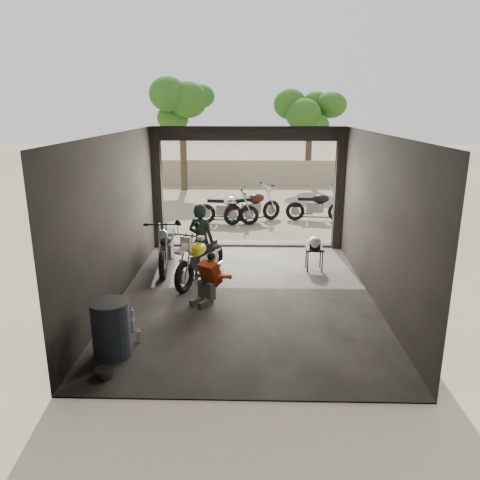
{
  "coord_description": "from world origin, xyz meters",
  "views": [
    {
      "loc": [
        0.11,
        -8.75,
        3.67
      ],
      "look_at": [
        -0.14,
        0.6,
        1.0
      ],
      "focal_mm": 35.0,
      "sensor_mm": 36.0,
      "label": 1
    }
  ],
  "objects_px": {
    "outside_bike_a": "(227,206)",
    "stool": "(314,251)",
    "outside_bike_b": "(253,204)",
    "helmet": "(314,243)",
    "main_bike": "(200,255)",
    "sign_post": "(376,176)",
    "rider": "(201,241)",
    "oil_drum": "(111,330)",
    "left_bike": "(166,244)",
    "outside_bike_c": "(316,203)",
    "mechanic": "(207,280)"
  },
  "relations": [
    {
      "from": "main_bike",
      "to": "outside_bike_a",
      "type": "distance_m",
      "value": 5.24
    },
    {
      "from": "mechanic",
      "to": "oil_drum",
      "type": "height_order",
      "value": "mechanic"
    },
    {
      "from": "outside_bike_b",
      "to": "outside_bike_c",
      "type": "xyz_separation_m",
      "value": [
        2.12,
        0.28,
        -0.04
      ]
    },
    {
      "from": "mechanic",
      "to": "stool",
      "type": "distance_m",
      "value": 3.03
    },
    {
      "from": "main_bike",
      "to": "stool",
      "type": "xyz_separation_m",
      "value": [
        2.55,
        0.78,
        -0.13
      ]
    },
    {
      "from": "main_bike",
      "to": "sign_post",
      "type": "distance_m",
      "value": 6.2
    },
    {
      "from": "main_bike",
      "to": "helmet",
      "type": "height_order",
      "value": "main_bike"
    },
    {
      "from": "rider",
      "to": "outside_bike_c",
      "type": "bearing_deg",
      "value": -95.78
    },
    {
      "from": "rider",
      "to": "oil_drum",
      "type": "height_order",
      "value": "rider"
    },
    {
      "from": "outside_bike_a",
      "to": "outside_bike_b",
      "type": "height_order",
      "value": "outside_bike_b"
    },
    {
      "from": "main_bike",
      "to": "helmet",
      "type": "distance_m",
      "value": 2.64
    },
    {
      "from": "outside_bike_c",
      "to": "helmet",
      "type": "bearing_deg",
      "value": 175.11
    },
    {
      "from": "outside_bike_a",
      "to": "main_bike",
      "type": "bearing_deg",
      "value": -176.1
    },
    {
      "from": "mechanic",
      "to": "stool",
      "type": "bearing_deg",
      "value": 77.0
    },
    {
      "from": "oil_drum",
      "to": "sign_post",
      "type": "relative_size",
      "value": 0.34
    },
    {
      "from": "main_bike",
      "to": "helmet",
      "type": "xyz_separation_m",
      "value": [
        2.53,
        0.73,
        0.09
      ]
    },
    {
      "from": "main_bike",
      "to": "left_bike",
      "type": "height_order",
      "value": "left_bike"
    },
    {
      "from": "sign_post",
      "to": "outside_bike_b",
      "type": "bearing_deg",
      "value": 144.88
    },
    {
      "from": "mechanic",
      "to": "oil_drum",
      "type": "distance_m",
      "value": 2.37
    },
    {
      "from": "outside_bike_a",
      "to": "outside_bike_b",
      "type": "relative_size",
      "value": 0.96
    },
    {
      "from": "outside_bike_b",
      "to": "outside_bike_c",
      "type": "relative_size",
      "value": 1.06
    },
    {
      "from": "stool",
      "to": "helmet",
      "type": "height_order",
      "value": "helmet"
    },
    {
      "from": "rider",
      "to": "oil_drum",
      "type": "xyz_separation_m",
      "value": [
        -1.01,
        -3.45,
        -0.4
      ]
    },
    {
      "from": "left_bike",
      "to": "stool",
      "type": "distance_m",
      "value": 3.43
    },
    {
      "from": "outside_bike_b",
      "to": "stool",
      "type": "height_order",
      "value": "outside_bike_b"
    },
    {
      "from": "outside_bike_c",
      "to": "rider",
      "type": "bearing_deg",
      "value": 152.6
    },
    {
      "from": "main_bike",
      "to": "sign_post",
      "type": "relative_size",
      "value": 0.7
    },
    {
      "from": "outside_bike_a",
      "to": "rider",
      "type": "bearing_deg",
      "value": -176.25
    },
    {
      "from": "oil_drum",
      "to": "sign_post",
      "type": "distance_m",
      "value": 9.19
    },
    {
      "from": "outside_bike_a",
      "to": "sign_post",
      "type": "height_order",
      "value": "sign_post"
    },
    {
      "from": "main_bike",
      "to": "stool",
      "type": "height_order",
      "value": "main_bike"
    },
    {
      "from": "left_bike",
      "to": "outside_bike_b",
      "type": "height_order",
      "value": "outside_bike_b"
    },
    {
      "from": "main_bike",
      "to": "stool",
      "type": "distance_m",
      "value": 2.67
    },
    {
      "from": "left_bike",
      "to": "outside_bike_c",
      "type": "distance_m",
      "value": 6.43
    },
    {
      "from": "outside_bike_a",
      "to": "helmet",
      "type": "xyz_separation_m",
      "value": [
        2.23,
        -4.5,
        0.09
      ]
    },
    {
      "from": "left_bike",
      "to": "rider",
      "type": "xyz_separation_m",
      "value": [
        0.88,
        -0.56,
        0.22
      ]
    },
    {
      "from": "outside_bike_a",
      "to": "stool",
      "type": "bearing_deg",
      "value": -145.96
    },
    {
      "from": "left_bike",
      "to": "rider",
      "type": "bearing_deg",
      "value": -36.0
    },
    {
      "from": "oil_drum",
      "to": "left_bike",
      "type": "bearing_deg",
      "value": 88.15
    },
    {
      "from": "mechanic",
      "to": "outside_bike_c",
      "type": "bearing_deg",
      "value": 103.23
    },
    {
      "from": "mechanic",
      "to": "helmet",
      "type": "relative_size",
      "value": 3.01
    },
    {
      "from": "outside_bike_a",
      "to": "stool",
      "type": "distance_m",
      "value": 4.99
    },
    {
      "from": "rider",
      "to": "outside_bike_b",
      "type": "bearing_deg",
      "value": -77.4
    },
    {
      "from": "sign_post",
      "to": "mechanic",
      "type": "bearing_deg",
      "value": -142.25
    },
    {
      "from": "helmet",
      "to": "sign_post",
      "type": "height_order",
      "value": "sign_post"
    },
    {
      "from": "main_bike",
      "to": "left_bike",
      "type": "distance_m",
      "value": 1.19
    },
    {
      "from": "left_bike",
      "to": "oil_drum",
      "type": "distance_m",
      "value": 4.01
    },
    {
      "from": "outside_bike_a",
      "to": "stool",
      "type": "xyz_separation_m",
      "value": [
        2.25,
        -4.45,
        -0.13
      ]
    },
    {
      "from": "main_bike",
      "to": "stool",
      "type": "bearing_deg",
      "value": 39.45
    },
    {
      "from": "outside_bike_a",
      "to": "outside_bike_b",
      "type": "distance_m",
      "value": 0.85
    }
  ]
}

